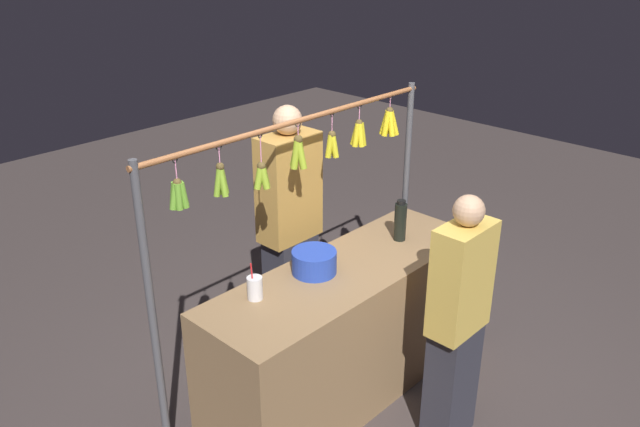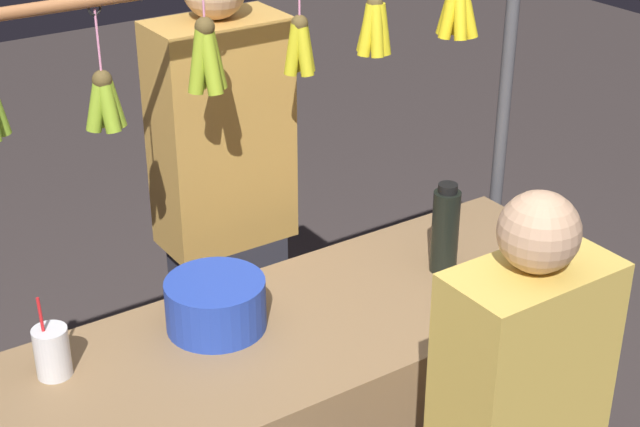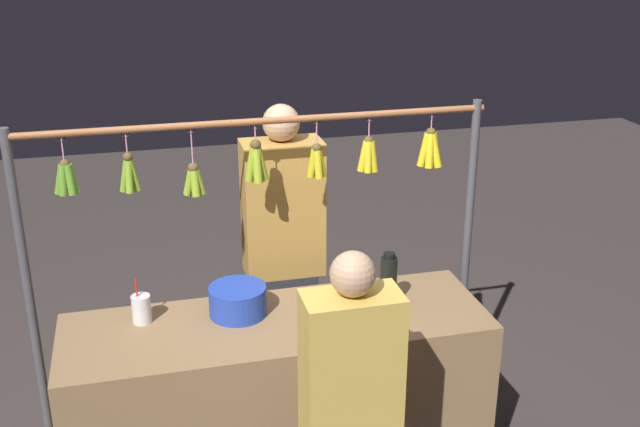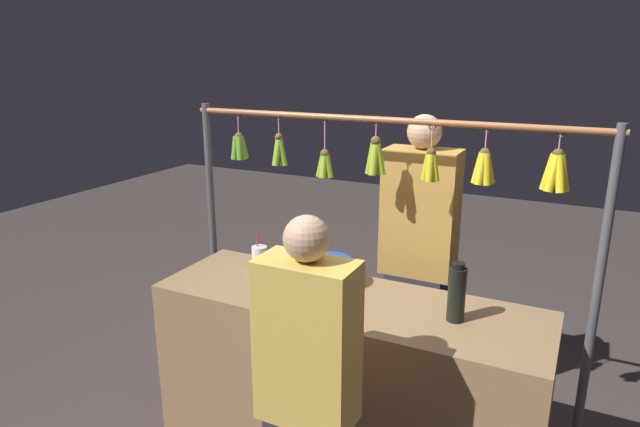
# 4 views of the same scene
# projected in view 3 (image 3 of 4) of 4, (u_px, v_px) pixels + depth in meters

# --- Properties ---
(market_counter) EXTENTS (1.93, 0.62, 0.89)m
(market_counter) POSITION_uv_depth(u_px,v_px,m) (279.00, 404.00, 3.61)
(market_counter) COLOR olive
(market_counter) RESTS_ON ground
(display_rack) EXTENTS (2.23, 0.13, 1.76)m
(display_rack) POSITION_uv_depth(u_px,v_px,m) (267.00, 209.00, 3.65)
(display_rack) COLOR #4C4C51
(display_rack) RESTS_ON ground
(water_bottle) EXTENTS (0.08, 0.08, 0.27)m
(water_bottle) POSITION_uv_depth(u_px,v_px,m) (388.00, 282.00, 3.53)
(water_bottle) COLOR black
(water_bottle) RESTS_ON market_counter
(blue_bucket) EXTENTS (0.26, 0.26, 0.14)m
(blue_bucket) POSITION_uv_depth(u_px,v_px,m) (238.00, 301.00, 3.49)
(blue_bucket) COLOR #2543B5
(blue_bucket) RESTS_ON market_counter
(drink_cup) EXTENTS (0.09, 0.09, 0.22)m
(drink_cup) POSITION_uv_depth(u_px,v_px,m) (141.00, 309.00, 3.42)
(drink_cup) COLOR silver
(drink_cup) RESTS_ON market_counter
(vendor_person) EXTENTS (0.41, 0.22, 1.73)m
(vendor_person) POSITION_uv_depth(u_px,v_px,m) (284.00, 265.00, 4.09)
(vendor_person) COLOR #2D2D38
(vendor_person) RESTS_ON ground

